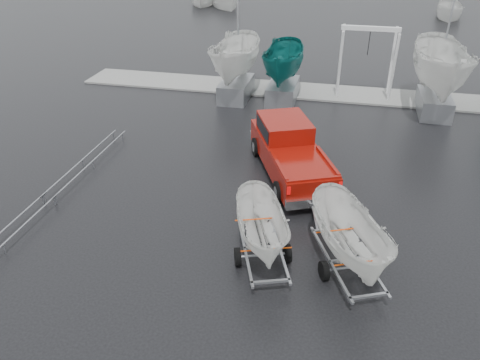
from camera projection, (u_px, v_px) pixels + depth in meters
ground_plane at (290, 204)px, 17.94m from camera, size 120.00×120.00×0.00m
dock at (317, 92)px, 28.89m from camera, size 30.00×3.00×0.12m
pickup_truck at (289, 148)px, 19.75m from camera, size 4.45×6.60×2.09m
trailer_hitched at (356, 199)px, 13.30m from camera, size 2.52×3.77×4.88m
trailer_parked at (263, 195)px, 13.93m from camera, size 2.32×3.79×4.45m
boat_hoist at (368, 52)px, 27.07m from camera, size 3.30×2.18×4.12m
keelboat_0 at (236, 32)px, 26.18m from camera, size 2.45×3.20×10.62m
keelboat_1 at (285, 42)px, 26.05m from camera, size 2.19×3.20×6.91m
keelboat_2 at (450, 31)px, 23.76m from camera, size 2.80×3.20×10.98m
mast_rack_0 at (87, 160)px, 20.33m from camera, size 0.56×6.50×0.06m
moored_boat_0 at (203, 4)px, 56.45m from camera, size 3.15×3.21×11.60m
moored_boat_1 at (225, 7)px, 54.38m from camera, size 3.56×3.59×11.42m
moored_boat_2 at (448, 18)px, 49.13m from camera, size 2.89×2.95×11.43m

